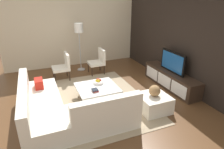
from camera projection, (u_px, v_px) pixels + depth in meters
ground_plane at (95, 102)px, 5.13m from camera, size 14.00×14.00×0.00m
feature_wall_back at (184, 41)px, 5.55m from camera, size 6.40×0.12×2.80m
side_wall_left at (73, 29)px, 7.41m from camera, size 0.12×5.20×2.80m
area_rug at (94, 100)px, 5.22m from camera, size 3.39×2.64×0.01m
media_console at (170, 79)px, 5.88m from camera, size 2.10×0.49×0.50m
television at (173, 62)px, 5.67m from camera, size 1.00×0.06×0.61m
sectional_couch at (62, 109)px, 4.27m from camera, size 2.44×2.29×0.83m
coffee_table at (97, 93)px, 5.18m from camera, size 0.98×1.04×0.38m
accent_chair_near at (63, 65)px, 6.37m from camera, size 0.57×0.53×0.87m
floor_lamp at (79, 31)px, 6.79m from camera, size 0.31×0.31×1.72m
ottoman at (153, 103)px, 4.69m from camera, size 0.70×0.70×0.40m
fruit_bowl at (98, 82)px, 5.28m from camera, size 0.28×0.28×0.14m
accent_chair_far at (99, 60)px, 6.86m from camera, size 0.55×0.53×0.87m
decorative_ball at (155, 91)px, 4.56m from camera, size 0.27×0.27×0.27m
book_stack at (95, 90)px, 4.86m from camera, size 0.17×0.15×0.06m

